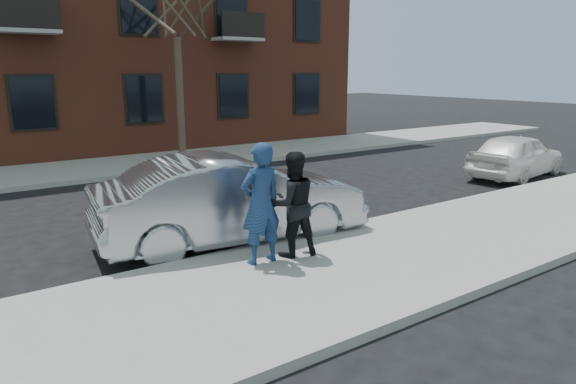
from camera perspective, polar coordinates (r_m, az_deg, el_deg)
ground at (r=7.47m, az=-9.63°, el=-12.68°), size 100.00×100.00×0.00m
near_sidewalk at (r=7.24m, az=-8.79°, el=-12.90°), size 50.00×3.50×0.15m
near_curb at (r=8.76m, az=-14.04°, el=-8.35°), size 50.00×0.10×0.15m
far_sidewalk at (r=17.88m, az=-25.26°, el=1.85°), size 50.00×3.50×0.15m
far_curb at (r=16.14m, az=-24.15°, el=0.83°), size 50.00×0.10×0.15m
street_tree at (r=18.74m, az=-12.42°, el=20.05°), size 3.60×3.60×6.80m
silver_sedan at (r=9.87m, az=-6.23°, el=-0.82°), size 5.34×2.43×1.70m
white_car at (r=17.45m, az=24.05°, el=3.75°), size 4.21×2.15×1.37m
man_hoodie at (r=8.32m, az=-3.06°, el=-1.31°), size 0.75×0.53×2.01m
man_peacoat at (r=8.68m, az=0.49°, el=-1.37°), size 1.00×0.86×1.80m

